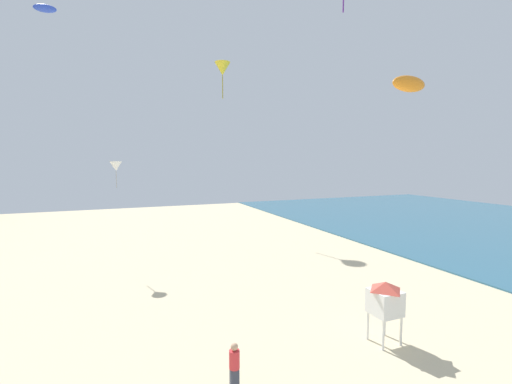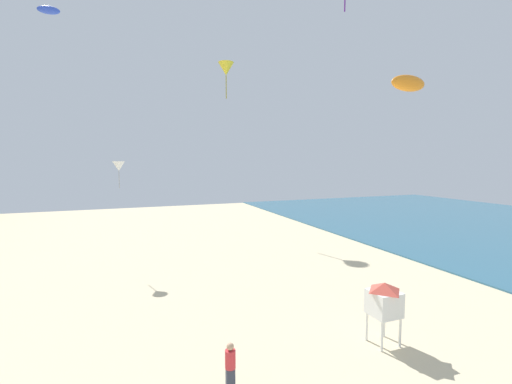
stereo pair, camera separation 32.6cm
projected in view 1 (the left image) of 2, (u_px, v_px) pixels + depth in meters
The scene contains 6 objects.
kite_flyer at pixel (234, 365), 11.08m from camera, with size 0.34×0.34×1.64m.
lifeguard_stand at pixel (385, 299), 14.06m from camera, with size 1.10×1.10×2.55m.
kite_yellow_delta at pixel (222, 69), 37.21m from camera, with size 1.68×1.68×3.83m.
kite_orange_parafoil at pixel (409, 84), 13.38m from camera, with size 1.59×0.44×0.62m.
kite_blue_parafoil at pixel (45, 8), 21.26m from camera, with size 1.28×0.36×0.50m.
kite_white_delta at pixel (116, 166), 24.19m from camera, with size 0.83×0.83×1.89m.
Camera 1 is at (0.60, 1.95, 7.40)m, focal length 24.35 mm.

